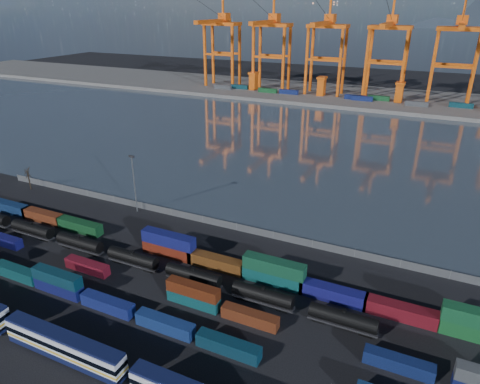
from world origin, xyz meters
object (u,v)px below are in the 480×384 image
at_px(passenger_train, 65,347).
at_px(tanker_string, 133,258).
at_px(gantry_cranes, 357,36).
at_px(bare_tree, 29,178).

distance_m(passenger_train, tanker_string, 27.58).
bearing_deg(gantry_cranes, passenger_train, -89.79).
relative_size(passenger_train, gantry_cranes, 0.38).
bearing_deg(passenger_train, bare_tree, 143.14).
bearing_deg(tanker_string, passenger_train, -75.06).
xyz_separation_m(passenger_train, bare_tree, (-63.35, 47.49, 1.20)).
distance_m(tanker_string, bare_tree, 60.01).
bearing_deg(tanker_string, bare_tree, 159.66).
bearing_deg(bare_tree, tanker_string, -20.34).
distance_m(passenger_train, gantry_cranes, 228.96).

